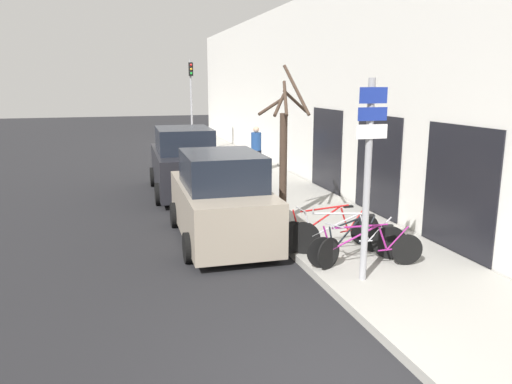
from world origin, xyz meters
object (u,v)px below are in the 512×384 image
Objects in this scene: bicycle_0 at (365,248)px; street_tree at (284,151)px; traffic_light at (191,94)px; bicycle_2 at (346,237)px; bicycle_1 at (352,242)px; pedestrian_near at (256,146)px; parked_car_1 at (184,163)px; parked_car_0 at (221,200)px; bicycle_3 at (330,231)px; signpost at (368,174)px.

street_tree reaches higher than bicycle_0.
traffic_light is at bearing 90.47° from street_tree.
street_tree is (-0.32, 2.87, 1.37)m from bicycle_2.
bicycle_1 is 10.04m from pedestrian_near.
traffic_light is (1.72, 8.90, 2.04)m from parked_car_1.
parked_car_1 is at bearing 92.20° from parked_car_0.
bicycle_2 is at bearing -19.92° from bicycle_1.
street_tree reaches higher than parked_car_1.
bicycle_3 is 0.52× the size of traffic_light.
signpost is at bearing -113.92° from pedestrian_near.
signpost is 0.81× the size of parked_car_0.
bicycle_1 is (-0.07, 0.39, -0.00)m from bicycle_0.
signpost is at bearing -165.28° from bicycle_2.
bicycle_0 is at bearing -72.56° from parked_car_1.
bicycle_2 is at bearing -88.49° from traffic_light.
pedestrian_near is (3.05, 7.55, 0.23)m from parked_car_0.
signpost is 0.91× the size of street_tree.
bicycle_1 is at bearing -171.06° from bicycle_3.
bicycle_1 is 0.75m from bicycle_3.
bicycle_0 is 0.49× the size of traffic_light.
bicycle_1 is at bearing -48.02° from parked_car_0.
bicycle_2 is at bearing 78.14° from signpost.
pedestrian_near is 0.39× the size of traffic_light.
traffic_light is (-0.30, 15.77, 2.49)m from bicycle_3.
signpost is 1.93m from bicycle_2.
bicycle_3 is at bearing -88.90° from traffic_light.
bicycle_2 is 7.71m from parked_car_1.
street_tree reaches higher than pedestrian_near.
parked_car_1 is (-2.17, 7.61, 0.48)m from bicycle_1.
signpost is 1.59× the size of bicycle_0.
street_tree reaches higher than signpost.
bicycle_0 is 1.03× the size of bicycle_2.
parked_car_1 is at bearing 42.77° from bicycle_2.
bicycle_1 is 0.87× the size of bicycle_2.
bicycle_1 is 3.22m from parked_car_0.
parked_car_1 reaches higher than parked_car_0.
signpost is 1.64× the size of bicycle_2.
parked_car_1 is (-2.15, 7.39, 0.45)m from bicycle_2.
parked_car_0 is at bearing -87.25° from parked_car_1.
traffic_light is at bearing 90.60° from signpost.
street_tree is (-0.34, 3.08, 1.40)m from bicycle_1.
street_tree is at bearing -89.53° from traffic_light.
parked_car_1 is (-1.90, 8.56, -1.06)m from signpost.
bicycle_1 is 0.22m from bicycle_2.
parked_car_1 is at bearing -100.92° from traffic_light.
signpost is 11.03m from pedestrian_near.
street_tree is at bearing 17.71° from bicycle_0.
street_tree is (-0.19, 2.35, 1.37)m from bicycle_3.
signpost is 2.27m from bicycle_3.
traffic_light is (1.63, 14.08, 2.09)m from parked_car_0.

